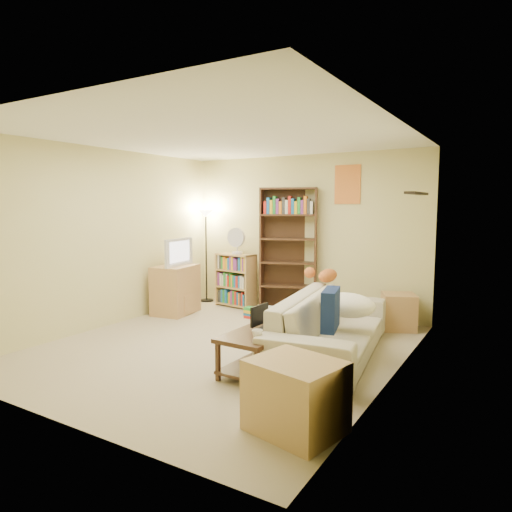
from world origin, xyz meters
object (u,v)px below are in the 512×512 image
sofa (331,326)px  end_cabinet (296,396)px  tall_bookshelf (288,247)px  coffee_table (261,346)px  side_table (399,312)px  mug (257,335)px  tabby_cat (325,275)px  tv_stand (176,290)px  laptop (271,327)px  floor_lamp (206,229)px  desk_fan (236,240)px  short_bookshelf (236,280)px  television (175,252)px

sofa → end_cabinet: size_ratio=3.78×
tall_bookshelf → coffee_table: bearing=-88.3°
side_table → mug: bearing=-104.5°
tabby_cat → tv_stand: 2.49m
laptop → end_cabinet: end_cabinet is taller
sofa → tabby_cat: 1.06m
coffee_table → tv_stand: tv_stand is taller
coffee_table → end_cabinet: (0.85, -0.93, -0.00)m
laptop → floor_lamp: (-2.64, 2.38, 0.86)m
coffee_table → desk_fan: bearing=129.7°
laptop → short_bookshelf: bearing=27.8°
coffee_table → side_table: bearing=73.1°
floor_lamp → television: bearing=-81.8°
sofa → laptop: (-0.40, -0.69, 0.09)m
short_bookshelf → end_cabinet: short_bookshelf is taller
tall_bookshelf → short_bookshelf: (-0.95, -0.10, -0.60)m
laptop → floor_lamp: floor_lamp is taller
tv_stand → end_cabinet: tv_stand is taller
desk_fan → side_table: (2.68, -0.00, -0.88)m
mug → desk_fan: (-1.99, 2.67, 0.66)m
mug → side_table: 2.76m
television → coffee_table: bearing=-130.2°
floor_lamp → coffee_table: bearing=-44.3°
short_bookshelf → desk_fan: 0.69m
desk_fan → television: bearing=-124.6°
tv_stand → television: 0.60m
television → side_table: bearing=-83.5°
desk_fan → end_cabinet: size_ratio=0.67×
floor_lamp → side_table: floor_lamp is taller
mug → television: bearing=145.0°
floor_lamp → end_cabinet: floor_lamp is taller
tall_bookshelf → end_cabinet: 3.99m
tall_bookshelf → short_bookshelf: bearing=166.7°
tabby_cat → television: (-2.45, -0.16, 0.19)m
mug → coffee_table: bearing=113.8°
coffee_table → television: bearing=149.8°
tv_stand → desk_fan: (0.59, 0.86, 0.75)m
sofa → tabby_cat: size_ratio=4.51×
mug → tv_stand: tv_stand is taller
mug → end_cabinet: (0.73, -0.65, -0.20)m
desk_fan → tabby_cat: bearing=-20.6°
tabby_cat → coffee_table: (0.01, -1.70, -0.51)m
television → laptop: bearing=-127.2°
television → floor_lamp: (-0.14, 1.00, 0.32)m
sofa → end_cabinet: bearing=-174.9°
end_cabinet → tv_stand: bearing=143.3°
mug → side_table: mug is taller
television → short_bookshelf: (0.54, 0.90, -0.53)m
sofa → television: (-2.89, 0.70, 0.63)m
tv_stand → side_table: tv_stand is taller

